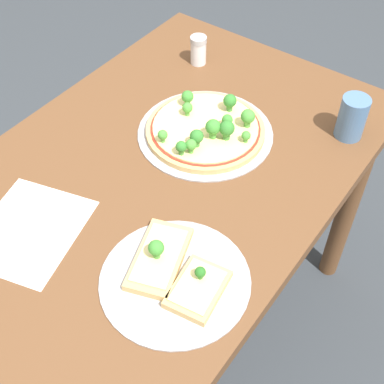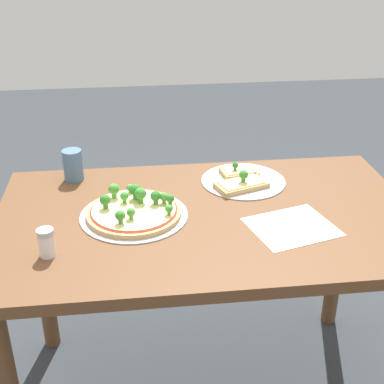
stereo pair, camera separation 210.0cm
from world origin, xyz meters
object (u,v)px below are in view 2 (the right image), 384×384
Objects in this scene: drinking_cup at (73,165)px; condiment_shaker at (46,243)px; pizza_tray_slice at (242,180)px; pizza_tray_whole at (134,210)px; dining_table at (207,243)px.

drinking_cup is 0.46m from condiment_shaker.
pizza_tray_whole is at bearing 26.56° from pizza_tray_slice.
dining_table is 0.50m from condiment_shaker.
dining_table is 15.96× the size of condiment_shaker.
pizza_tray_whole is 3.05× the size of drinking_cup.
drinking_cup is at bearing -54.20° from pizza_tray_whole.
condiment_shaker is at bearing 20.55° from dining_table.
dining_table is at bearing 174.73° from pizza_tray_whole.
condiment_shaker is at bearing 39.29° from pizza_tray_whole.
pizza_tray_slice is at bearing -148.06° from condiment_shaker.
drinking_cup is 1.33× the size of condiment_shaker.
condiment_shaker is (0.03, 0.46, -0.01)m from drinking_cup.
condiment_shaker is (0.60, 0.37, 0.03)m from pizza_tray_slice.
drinking_cup is at bearing -35.19° from dining_table.
condiment_shaker reaches higher than pizza_tray_whole.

